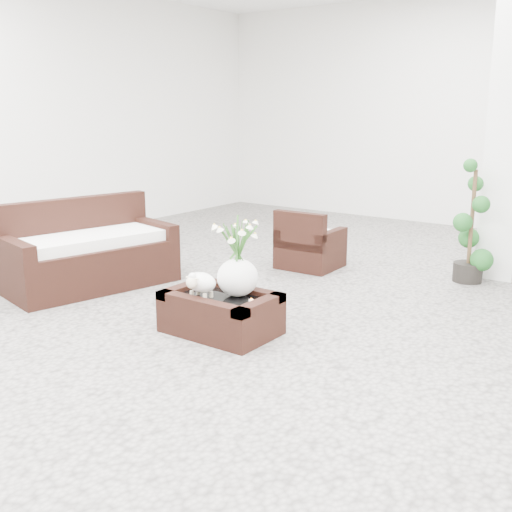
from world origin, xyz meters
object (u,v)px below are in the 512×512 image
Objects in this scene: loveseat at (90,245)px; topiary at (472,223)px; coffee_table at (221,315)px; armchair at (311,238)px.

topiary is at bearing -38.38° from loveseat.
topiary is at bearing 67.50° from coffee_table.
coffee_table is at bearing -84.94° from loveseat.
armchair is at bearing -164.20° from topiary.
armchair is 1.77m from topiary.
coffee_table is 3.04m from topiary.
loveseat reaches higher than armchair.
armchair is (-0.53, 2.30, 0.19)m from coffee_table.
coffee_table is at bearing -112.50° from topiary.
armchair is 0.53× the size of topiary.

